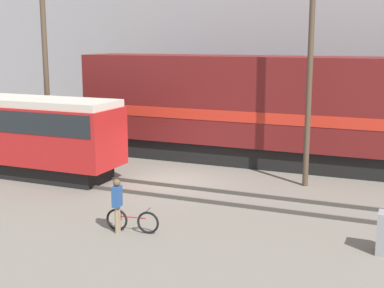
{
  "coord_description": "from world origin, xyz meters",
  "views": [
    {
      "loc": [
        9.33,
        -19.72,
        5.92
      ],
      "look_at": [
        1.14,
        -0.5,
        1.8
      ],
      "focal_mm": 50.0,
      "sensor_mm": 36.0,
      "label": 1
    }
  ],
  "objects_px": {
    "utility_pole_right": "(310,66)",
    "utility_pole_center": "(45,58)",
    "streetcar": "(21,131)",
    "person": "(117,200)",
    "freight_locomotive": "(286,110)",
    "bicycle": "(132,221)"
  },
  "relations": [
    {
      "from": "person",
      "to": "utility_pole_center",
      "type": "distance_m",
      "value": 12.14
    },
    {
      "from": "person",
      "to": "utility_pole_center",
      "type": "xyz_separation_m",
      "value": [
        -8.52,
        7.7,
        3.94
      ]
    },
    {
      "from": "streetcar",
      "to": "freight_locomotive",
      "type": "bearing_deg",
      "value": 31.1
    },
    {
      "from": "streetcar",
      "to": "person",
      "type": "height_order",
      "value": "streetcar"
    },
    {
      "from": "utility_pole_right",
      "to": "utility_pole_center",
      "type": "bearing_deg",
      "value": 180.0
    },
    {
      "from": "utility_pole_center",
      "to": "bicycle",
      "type": "bearing_deg",
      "value": -40.02
    },
    {
      "from": "freight_locomotive",
      "to": "streetcar",
      "type": "height_order",
      "value": "freight_locomotive"
    },
    {
      "from": "bicycle",
      "to": "utility_pole_center",
      "type": "relative_size",
      "value": 0.17
    },
    {
      "from": "freight_locomotive",
      "to": "streetcar",
      "type": "relative_size",
      "value": 2.18
    },
    {
      "from": "streetcar",
      "to": "bicycle",
      "type": "relative_size",
      "value": 5.31
    },
    {
      "from": "person",
      "to": "utility_pole_center",
      "type": "bearing_deg",
      "value": 137.9
    },
    {
      "from": "person",
      "to": "utility_pole_right",
      "type": "bearing_deg",
      "value": 60.95
    },
    {
      "from": "streetcar",
      "to": "person",
      "type": "xyz_separation_m",
      "value": [
        7.58,
        -4.6,
        -0.92
      ]
    },
    {
      "from": "person",
      "to": "bicycle",
      "type": "bearing_deg",
      "value": 27.15
    },
    {
      "from": "freight_locomotive",
      "to": "utility_pole_right",
      "type": "height_order",
      "value": "utility_pole_right"
    },
    {
      "from": "bicycle",
      "to": "utility_pole_right",
      "type": "xyz_separation_m",
      "value": [
        3.87,
        7.49,
        4.51
      ]
    },
    {
      "from": "utility_pole_center",
      "to": "utility_pole_right",
      "type": "relative_size",
      "value": 1.03
    },
    {
      "from": "freight_locomotive",
      "to": "streetcar",
      "type": "xyz_separation_m",
      "value": [
        -10.25,
        -6.18,
        -0.72
      ]
    },
    {
      "from": "utility_pole_center",
      "to": "utility_pole_right",
      "type": "bearing_deg",
      "value": 0.0
    },
    {
      "from": "freight_locomotive",
      "to": "bicycle",
      "type": "xyz_separation_m",
      "value": [
        -2.28,
        -10.58,
        -2.32
      ]
    },
    {
      "from": "streetcar",
      "to": "bicycle",
      "type": "distance_m",
      "value": 9.25
    },
    {
      "from": "person",
      "to": "streetcar",
      "type": "bearing_deg",
      "value": 148.72
    }
  ]
}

